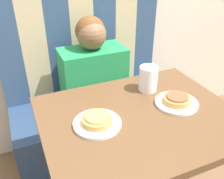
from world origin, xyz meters
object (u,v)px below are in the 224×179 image
plate_right (176,103)px  drinking_cup (148,79)px  person (93,68)px  pizza_left (97,119)px  pizza_right (177,99)px  plate_left (97,123)px

plate_right → drinking_cup: (-0.05, 0.16, 0.05)m
plate_right → drinking_cup: size_ratio=1.57×
person → drinking_cup: size_ratio=4.74×
pizza_left → plate_right: bearing=0.0°
pizza_right → drinking_cup: drinking_cup is taller
plate_right → pizza_right: size_ratio=1.56×
drinking_cup → person: bearing=107.2°
pizza_right → drinking_cup: bearing=108.5°
person → pizza_left: bearing=-107.6°
plate_left → drinking_cup: (0.32, 0.16, 0.05)m
plate_left → drinking_cup: drinking_cup is taller
plate_left → drinking_cup: size_ratio=1.57×
plate_left → drinking_cup: 0.36m
person → plate_left: size_ratio=3.03×
plate_right → drinking_cup: drinking_cup is taller
pizza_left → person: bearing=72.4°
plate_left → pizza_right: size_ratio=1.56×
plate_right → pizza_right: (0.00, 0.00, 0.02)m
pizza_left → pizza_right: size_ratio=1.00×
person → plate_right: size_ratio=3.03×
person → plate_right: (0.19, -0.59, 0.05)m
person → drinking_cup: bearing=-72.8°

